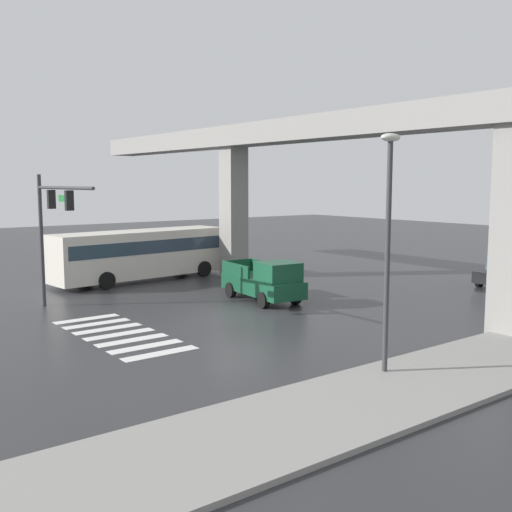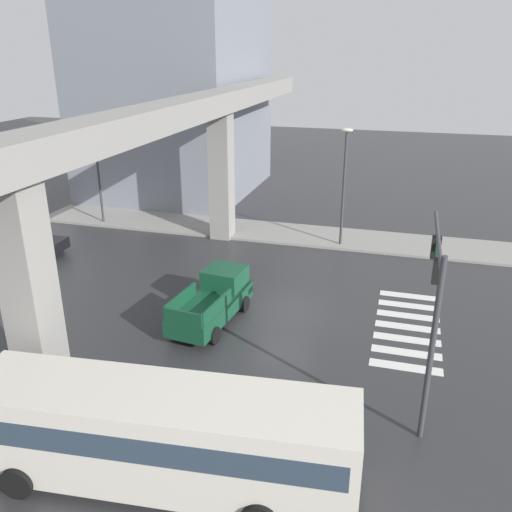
{
  "view_description": "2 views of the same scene",
  "coord_description": "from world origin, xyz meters",
  "px_view_note": "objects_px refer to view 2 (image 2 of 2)",
  "views": [
    {
      "loc": [
        21.27,
        -15.2,
        5.83
      ],
      "look_at": [
        0.55,
        0.57,
        2.65
      ],
      "focal_mm": 42.37,
      "sensor_mm": 36.0,
      "label": 1
    },
    {
      "loc": [
        -21.93,
        -4.89,
        11.63
      ],
      "look_at": [
        0.64,
        1.55,
        2.38
      ],
      "focal_mm": 37.47,
      "sensor_mm": 36.0,
      "label": 2
    }
  ],
  "objects_px": {
    "sedan_black": "(29,240)",
    "traffic_signal_mast": "(435,290)",
    "city_bus": "(160,432)",
    "street_lamp_near_corner": "(344,174)",
    "pickup_truck": "(214,300)",
    "street_lamp_far_north": "(97,159)",
    "street_lamp_mid_block": "(217,166)"
  },
  "relations": [
    {
      "from": "street_lamp_far_north",
      "to": "sedan_black",
      "type": "bearing_deg",
      "value": 169.94
    },
    {
      "from": "traffic_signal_mast",
      "to": "street_lamp_near_corner",
      "type": "distance_m",
      "value": 15.8
    },
    {
      "from": "traffic_signal_mast",
      "to": "city_bus",
      "type": "bearing_deg",
      "value": 128.82
    },
    {
      "from": "pickup_truck",
      "to": "street_lamp_mid_block",
      "type": "xyz_separation_m",
      "value": [
        11.22,
        3.82,
        3.57
      ]
    },
    {
      "from": "city_bus",
      "to": "traffic_signal_mast",
      "type": "xyz_separation_m",
      "value": [
        5.68,
        -7.06,
        2.66
      ]
    },
    {
      "from": "traffic_signal_mast",
      "to": "street_lamp_near_corner",
      "type": "relative_size",
      "value": 0.9
    },
    {
      "from": "sedan_black",
      "to": "street_lamp_near_corner",
      "type": "height_order",
      "value": "street_lamp_near_corner"
    },
    {
      "from": "street_lamp_near_corner",
      "to": "sedan_black",
      "type": "bearing_deg",
      "value": 109.86
    },
    {
      "from": "pickup_truck",
      "to": "street_lamp_far_north",
      "type": "relative_size",
      "value": 0.73
    },
    {
      "from": "city_bus",
      "to": "street_lamp_far_north",
      "type": "xyz_separation_m",
      "value": [
        20.75,
        14.32,
        2.83
      ]
    },
    {
      "from": "sedan_black",
      "to": "traffic_signal_mast",
      "type": "height_order",
      "value": "traffic_signal_mast"
    },
    {
      "from": "sedan_black",
      "to": "street_lamp_far_north",
      "type": "height_order",
      "value": "street_lamp_far_north"
    },
    {
      "from": "pickup_truck",
      "to": "street_lamp_near_corner",
      "type": "bearing_deg",
      "value": -20.63
    },
    {
      "from": "traffic_signal_mast",
      "to": "street_lamp_mid_block",
      "type": "xyz_separation_m",
      "value": [
        15.06,
        12.82,
        0.17
      ]
    },
    {
      "from": "city_bus",
      "to": "sedan_black",
      "type": "distance_m",
      "value": 21.1
    },
    {
      "from": "street_lamp_mid_block",
      "to": "street_lamp_far_north",
      "type": "distance_m",
      "value": 8.57
    },
    {
      "from": "city_bus",
      "to": "sedan_black",
      "type": "relative_size",
      "value": 2.51
    },
    {
      "from": "city_bus",
      "to": "sedan_black",
      "type": "xyz_separation_m",
      "value": [
        14.34,
        15.46,
        -0.87
      ]
    },
    {
      "from": "city_bus",
      "to": "street_lamp_far_north",
      "type": "bearing_deg",
      "value": 34.62
    },
    {
      "from": "street_lamp_near_corner",
      "to": "street_lamp_mid_block",
      "type": "distance_m",
      "value": 8.04
    },
    {
      "from": "city_bus",
      "to": "street_lamp_near_corner",
      "type": "height_order",
      "value": "street_lamp_near_corner"
    },
    {
      "from": "street_lamp_mid_block",
      "to": "traffic_signal_mast",
      "type": "bearing_deg",
      "value": -139.6
    },
    {
      "from": "pickup_truck",
      "to": "street_lamp_mid_block",
      "type": "distance_m",
      "value": 12.38
    },
    {
      "from": "city_bus",
      "to": "sedan_black",
      "type": "bearing_deg",
      "value": 47.16
    },
    {
      "from": "pickup_truck",
      "to": "street_lamp_far_north",
      "type": "height_order",
      "value": "street_lamp_far_north"
    },
    {
      "from": "pickup_truck",
      "to": "traffic_signal_mast",
      "type": "bearing_deg",
      "value": -113.11
    },
    {
      "from": "city_bus",
      "to": "street_lamp_mid_block",
      "type": "bearing_deg",
      "value": 15.51
    },
    {
      "from": "pickup_truck",
      "to": "street_lamp_near_corner",
      "type": "height_order",
      "value": "street_lamp_near_corner"
    },
    {
      "from": "street_lamp_far_north",
      "to": "street_lamp_near_corner",
      "type": "bearing_deg",
      "value": -90.0
    },
    {
      "from": "traffic_signal_mast",
      "to": "street_lamp_far_north",
      "type": "height_order",
      "value": "street_lamp_far_north"
    },
    {
      "from": "sedan_black",
      "to": "street_lamp_far_north",
      "type": "bearing_deg",
      "value": -10.06
    },
    {
      "from": "sedan_black",
      "to": "traffic_signal_mast",
      "type": "relative_size",
      "value": 0.67
    }
  ]
}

